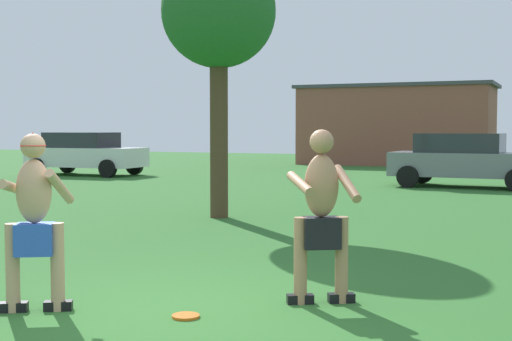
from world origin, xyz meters
TOP-DOWN VIEW (x-y plane):
  - ground_plane at (0.00, 0.00)m, footprint 80.00×80.00m
  - player_with_cap at (-1.23, -0.46)m, footprint 0.72×0.77m
  - player_in_black at (1.13, 0.90)m, footprint 0.82×0.74m
  - frisbee at (0.18, -0.10)m, footprint 0.25×0.25m
  - car_white_mid_lot at (-13.08, 15.86)m, footprint 4.37×2.17m
  - car_gray_far_end at (0.52, 15.90)m, footprint 4.37×2.17m
  - outbuilding_behind_lot at (-4.31, 28.42)m, footprint 9.17×4.28m
  - tree_left_field at (-2.84, 6.57)m, footprint 2.18×2.18m

SIDE VIEW (x-z plane):
  - ground_plane at x=0.00m, z-range 0.00..0.00m
  - frisbee at x=0.18m, z-range 0.00..0.03m
  - car_white_mid_lot at x=-13.08m, z-range 0.03..1.61m
  - car_gray_far_end at x=0.52m, z-range 0.03..1.61m
  - player_in_black at x=1.13m, z-range 0.05..1.75m
  - player_with_cap at x=-1.23m, z-range 0.08..1.76m
  - outbuilding_behind_lot at x=-4.31m, z-range 0.01..3.81m
  - tree_left_field at x=-2.84m, z-range 1.35..6.38m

